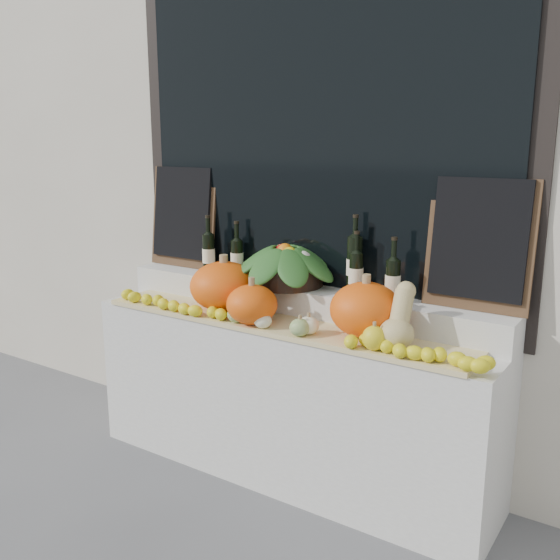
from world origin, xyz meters
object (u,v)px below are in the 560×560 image
(pumpkin_right, at_px, (366,310))
(butternut_squash, at_px, (399,322))
(pumpkin_left, at_px, (224,286))
(produce_bowl, at_px, (285,264))
(wine_bottle_tall, at_px, (354,264))

(pumpkin_right, height_order, butternut_squash, butternut_squash)
(pumpkin_left, distance_m, produce_bowl, 0.36)
(produce_bowl, bearing_deg, pumpkin_right, -19.15)
(pumpkin_left, relative_size, wine_bottle_tall, 0.91)
(pumpkin_right, height_order, wine_bottle_tall, wine_bottle_tall)
(produce_bowl, xyz_separation_m, wine_bottle_tall, (0.40, 0.04, 0.04))
(produce_bowl, relative_size, wine_bottle_tall, 1.55)
(pumpkin_left, distance_m, pumpkin_right, 0.85)
(pumpkin_right, distance_m, produce_bowl, 0.64)
(pumpkin_right, xyz_separation_m, produce_bowl, (-0.59, 0.21, 0.12))
(produce_bowl, bearing_deg, butternut_squash, -19.19)
(pumpkin_right, relative_size, wine_bottle_tall, 0.83)
(wine_bottle_tall, bearing_deg, produce_bowl, -174.25)
(butternut_squash, distance_m, wine_bottle_tall, 0.53)
(pumpkin_left, bearing_deg, wine_bottle_tall, 21.21)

